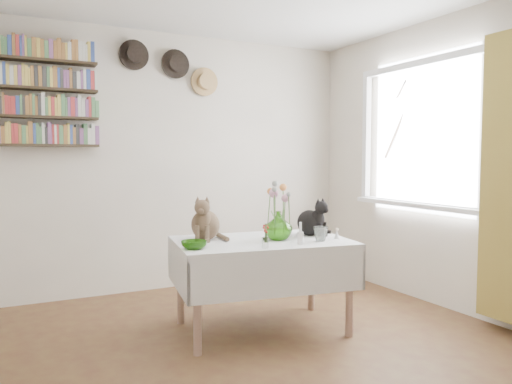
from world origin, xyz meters
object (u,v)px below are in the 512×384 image
flower_vase (278,226)px  bookshelf_unit (36,93)px  tabby_cat (205,217)px  black_cat (310,216)px  dining_table (262,262)px

flower_vase → bookshelf_unit: size_ratio=0.21×
flower_vase → bookshelf_unit: 2.38m
tabby_cat → bookshelf_unit: size_ratio=0.34×
tabby_cat → black_cat: bearing=18.8°
tabby_cat → black_cat: size_ratio=1.11×
black_cat → dining_table: bearing=164.4°
tabby_cat → black_cat: tabby_cat is taller
tabby_cat → flower_vase: size_ratio=1.59×
bookshelf_unit → tabby_cat: bearing=-48.5°
flower_vase → bookshelf_unit: bookshelf_unit is taller
black_cat → bookshelf_unit: bookshelf_unit is taller
black_cat → bookshelf_unit: size_ratio=0.30×
dining_table → tabby_cat: (-0.37, 0.21, 0.34)m
black_cat → bookshelf_unit: 2.54m
tabby_cat → black_cat: 0.83m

